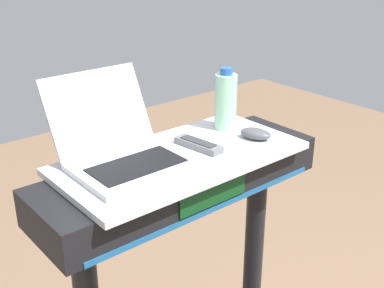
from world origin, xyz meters
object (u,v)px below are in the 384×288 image
water_bottle (226,101)px  tv_remote (198,145)px  computer_mouse (256,134)px  laptop (121,147)px

water_bottle → tv_remote: (-0.17, -0.07, -0.08)m
computer_mouse → water_bottle: water_bottle is taller
computer_mouse → water_bottle: 0.15m
laptop → water_bottle: bearing=5.5°
water_bottle → computer_mouse: bearing=-85.3°
water_bottle → laptop: bearing=-178.5°
computer_mouse → water_bottle: (-0.01, 0.13, 0.08)m
computer_mouse → laptop: bearing=143.6°
laptop → computer_mouse: (0.42, -0.12, -0.03)m
water_bottle → tv_remote: water_bottle is taller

